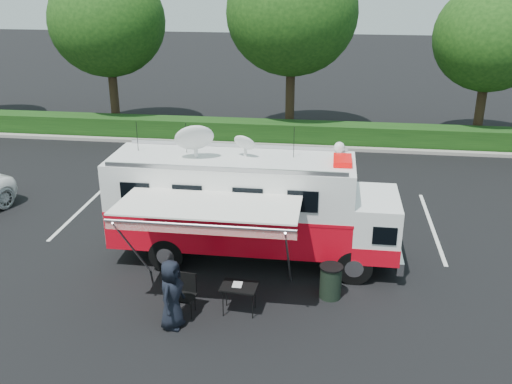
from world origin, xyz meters
TOP-DOWN VIEW (x-y plane):
  - ground_plane at (0.00, 0.00)m, footprint 120.00×120.00m
  - back_border at (1.14, 12.90)m, footprint 60.00×6.14m
  - stall_lines at (-0.50, 3.00)m, footprint 24.12×5.50m
  - command_truck at (-0.07, -0.00)m, footprint 8.14×2.24m
  - awning at (-0.80, -2.33)m, footprint 4.44×2.32m
  - person at (-1.43, -3.57)m, footprint 0.69×0.93m
  - folding_table at (0.03, -2.78)m, footprint 0.93×0.70m
  - folding_chair at (-1.26, -2.93)m, footprint 0.56×0.58m
  - trash_bin at (2.24, -1.78)m, footprint 0.60×0.60m

SIDE VIEW (x-z plane):
  - ground_plane at x=0.00m, z-range 0.00..0.00m
  - person at x=-1.43m, z-range -0.87..0.87m
  - stall_lines at x=-0.50m, z-range 0.00..0.01m
  - trash_bin at x=2.24m, z-range 0.00..0.90m
  - folding_chair at x=-1.26m, z-range 0.10..1.13m
  - folding_table at x=0.03m, z-range 0.32..1.08m
  - command_truck at x=-0.07m, z-range -0.28..3.63m
  - awning at x=-0.80m, z-range 1.17..3.86m
  - back_border at x=1.14m, z-range 0.57..9.44m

